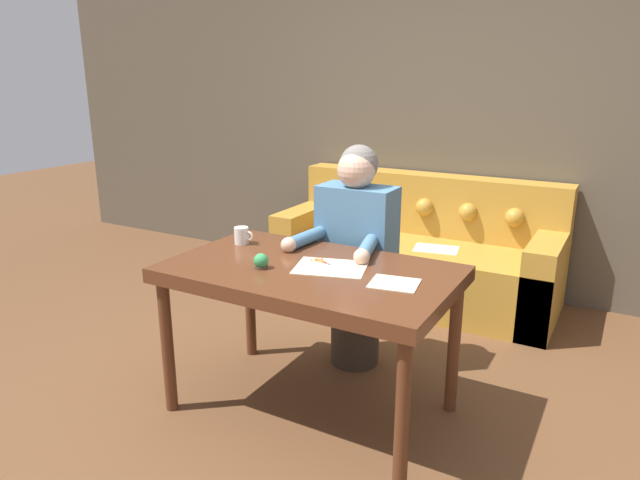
# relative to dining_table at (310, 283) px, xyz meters

# --- Properties ---
(ground_plane) EXTENTS (16.00, 16.00, 0.00)m
(ground_plane) POSITION_rel_dining_table_xyz_m (0.01, -0.03, -0.68)
(ground_plane) COLOR brown
(wall_back) EXTENTS (8.00, 0.06, 2.60)m
(wall_back) POSITION_rel_dining_table_xyz_m (0.01, 2.12, 0.62)
(wall_back) COLOR brown
(wall_back) RESTS_ON ground_plane
(dining_table) EXTENTS (1.34, 0.80, 0.76)m
(dining_table) POSITION_rel_dining_table_xyz_m (0.00, 0.00, 0.00)
(dining_table) COLOR #562D19
(dining_table) RESTS_ON ground_plane
(couch) EXTENTS (2.04, 0.82, 0.89)m
(couch) POSITION_rel_dining_table_xyz_m (-0.08, 1.72, -0.36)
(couch) COLOR #B7842D
(couch) RESTS_ON ground_plane
(person) EXTENTS (0.49, 0.58, 1.27)m
(person) POSITION_rel_dining_table_xyz_m (-0.03, 0.55, -0.03)
(person) COLOR #33281E
(person) RESTS_ON ground_plane
(pattern_paper_main) EXTENTS (0.39, 0.33, 0.00)m
(pattern_paper_main) POSITION_rel_dining_table_xyz_m (0.09, 0.04, 0.08)
(pattern_paper_main) COLOR beige
(pattern_paper_main) RESTS_ON dining_table
(pattern_paper_offcut) EXTENTS (0.23, 0.21, 0.00)m
(pattern_paper_offcut) POSITION_rel_dining_table_xyz_m (0.43, -0.01, 0.08)
(pattern_paper_offcut) COLOR beige
(pattern_paper_offcut) RESTS_ON dining_table
(scissors) EXTENTS (0.22, 0.14, 0.01)m
(scissors) POSITION_rel_dining_table_xyz_m (0.02, 0.09, 0.08)
(scissors) COLOR silver
(scissors) RESTS_ON dining_table
(mug) EXTENTS (0.11, 0.08, 0.09)m
(mug) POSITION_rel_dining_table_xyz_m (-0.51, 0.15, 0.12)
(mug) COLOR silver
(mug) RESTS_ON dining_table
(pin_cushion) EXTENTS (0.07, 0.07, 0.07)m
(pin_cushion) POSITION_rel_dining_table_xyz_m (-0.19, -0.12, 0.11)
(pin_cushion) COLOR #4C3828
(pin_cushion) RESTS_ON dining_table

